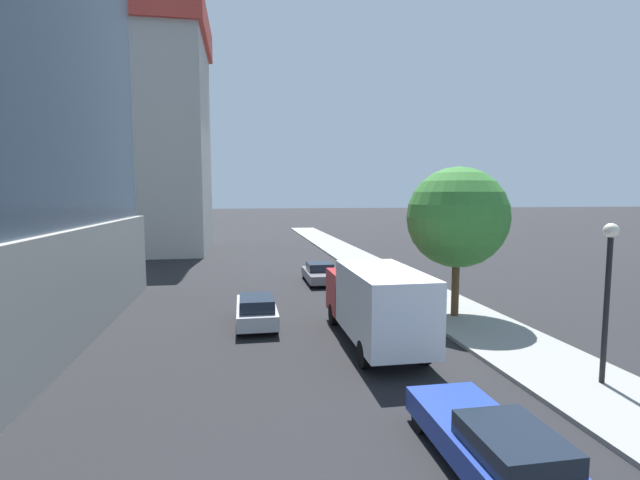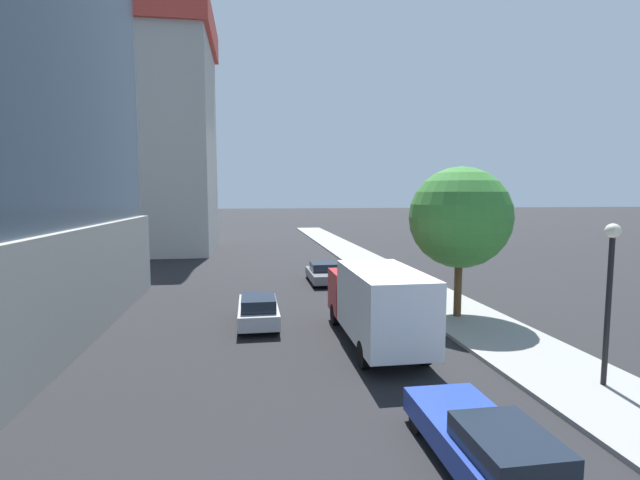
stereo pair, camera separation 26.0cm
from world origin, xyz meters
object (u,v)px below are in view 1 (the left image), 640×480
at_px(construction_building, 133,120).
at_px(car_blue, 489,441).
at_px(street_lamp, 608,277).
at_px(car_silver, 256,310).
at_px(car_gray, 320,273).
at_px(street_tree, 457,218).
at_px(box_truck, 376,301).

distance_m(construction_building, car_blue, 46.38).
bearing_deg(street_lamp, construction_building, 119.56).
bearing_deg(car_blue, car_silver, 110.83).
bearing_deg(car_gray, car_silver, -115.58).
relative_size(car_gray, car_blue, 1.00).
bearing_deg(car_gray, construction_building, 128.37).
relative_size(car_silver, car_blue, 1.00).
xyz_separation_m(construction_building, car_silver, (11.40, -29.65, -12.80)).
distance_m(street_lamp, car_blue, 7.21).
distance_m(street_tree, car_blue, 13.21).
distance_m(car_gray, box_truck, 13.10).
xyz_separation_m(car_silver, box_truck, (4.55, -3.54, 1.04)).
distance_m(construction_building, street_lamp, 45.09).
bearing_deg(car_blue, street_tree, 67.11).
height_order(street_tree, car_silver, street_tree).
bearing_deg(car_gray, box_truck, -90.00).
bearing_deg(car_silver, car_gray, 64.42).
distance_m(street_tree, box_truck, 6.56).
bearing_deg(car_gray, street_tree, -63.84).
bearing_deg(box_truck, construction_building, 115.66).
relative_size(construction_building, car_gray, 6.85).
relative_size(street_tree, car_blue, 1.55).
height_order(street_lamp, car_gray, street_lamp).
bearing_deg(construction_building, street_tree, -55.30).
height_order(street_tree, car_gray, street_tree).
bearing_deg(car_silver, street_tree, -2.53).
relative_size(car_silver, box_truck, 0.59).
bearing_deg(street_lamp, street_tree, 96.02).
bearing_deg(car_blue, car_gray, 90.00).
height_order(street_tree, car_blue, street_tree).
bearing_deg(car_silver, street_lamp, -39.83).
height_order(construction_building, street_tree, construction_building).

